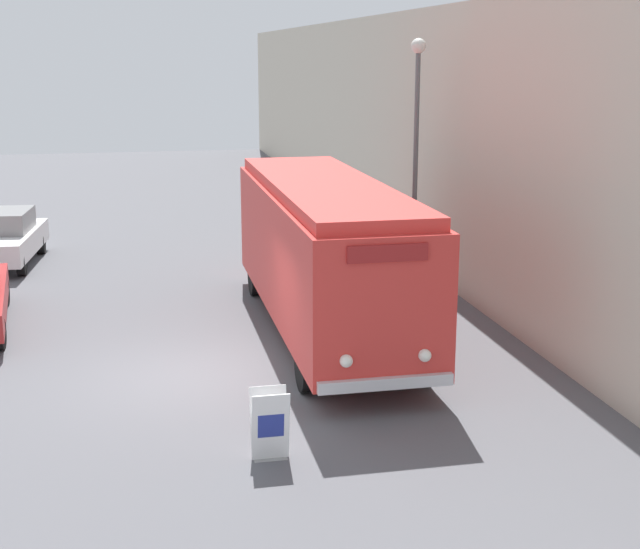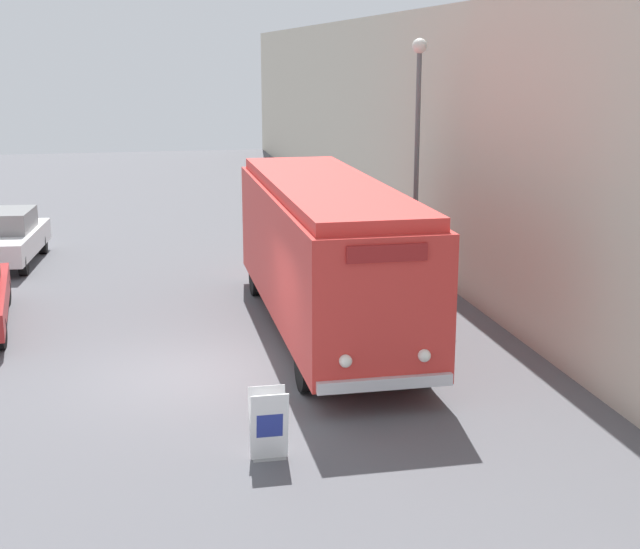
# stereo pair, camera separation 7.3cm
# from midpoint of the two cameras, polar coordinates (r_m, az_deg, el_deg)

# --- Properties ---
(ground_plane) EXTENTS (80.00, 80.00, 0.00)m
(ground_plane) POSITION_cam_midpoint_polar(r_m,az_deg,el_deg) (16.96, -8.25, -6.42)
(ground_plane) COLOR #56565B
(building_wall_right) EXTENTS (0.30, 60.00, 7.06)m
(building_wall_right) POSITION_cam_midpoint_polar(r_m,az_deg,el_deg) (27.16, 5.18, 8.98)
(building_wall_right) COLOR beige
(building_wall_right) RESTS_ON ground_plane
(vintage_bus) EXTENTS (2.42, 9.61, 3.27)m
(vintage_bus) POSITION_cam_midpoint_polar(r_m,az_deg,el_deg) (18.87, 0.21, 1.66)
(vintage_bus) COLOR black
(vintage_bus) RESTS_ON ground_plane
(sign_board) EXTENTS (0.56, 0.40, 1.08)m
(sign_board) POSITION_cam_midpoint_polar(r_m,az_deg,el_deg) (13.35, -3.39, -9.63)
(sign_board) COLOR gray
(sign_board) RESTS_ON ground_plane
(streetlamp) EXTENTS (0.36, 0.36, 6.22)m
(streetlamp) POSITION_cam_midpoint_polar(r_m,az_deg,el_deg) (21.99, 6.09, 9.16)
(streetlamp) COLOR #595E60
(streetlamp) RESTS_ON ground_plane
(parked_car_mid) EXTENTS (2.27, 4.31, 1.55)m
(parked_car_mid) POSITION_cam_midpoint_polar(r_m,az_deg,el_deg) (26.85, -19.81, 2.22)
(parked_car_mid) COLOR black
(parked_car_mid) RESTS_ON ground_plane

